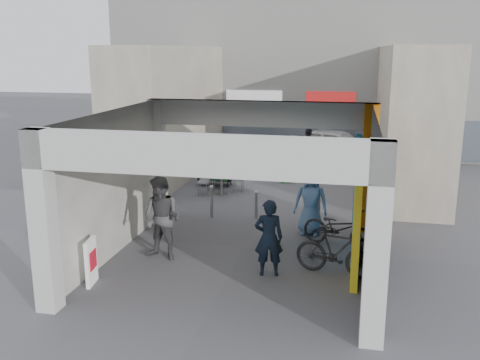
% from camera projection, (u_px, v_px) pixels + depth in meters
% --- Properties ---
extents(ground, '(90.00, 90.00, 0.00)m').
position_uv_depth(ground, '(245.00, 247.00, 13.49)').
color(ground, '#525156').
rests_on(ground, ground).
extents(arcade_canopy, '(6.40, 6.45, 6.40)m').
position_uv_depth(arcade_canopy, '(261.00, 166.00, 12.06)').
color(arcade_canopy, '#B9B8B4').
rests_on(arcade_canopy, ground).
extents(far_building, '(18.00, 4.08, 8.00)m').
position_uv_depth(far_building, '(302.00, 68.00, 25.85)').
color(far_building, white).
rests_on(far_building, ground).
extents(plaza_bldg_left, '(2.00, 9.00, 5.00)m').
position_uv_depth(plaza_bldg_left, '(171.00, 112.00, 20.94)').
color(plaza_bldg_left, '#BBB39B').
rests_on(plaza_bldg_left, ground).
extents(plaza_bldg_right, '(2.00, 9.00, 5.00)m').
position_uv_depth(plaza_bldg_right, '(410.00, 118.00, 19.12)').
color(plaza_bldg_right, '#BBB39B').
rests_on(plaza_bldg_right, ground).
extents(bollard_left, '(0.09, 0.09, 0.95)m').
position_uv_depth(bollard_left, '(212.00, 202.00, 15.82)').
color(bollard_left, gray).
rests_on(bollard_left, ground).
extents(bollard_center, '(0.09, 0.09, 0.81)m').
position_uv_depth(bollard_center, '(256.00, 205.00, 15.73)').
color(bollard_center, gray).
rests_on(bollard_center, ground).
extents(bollard_right, '(0.09, 0.09, 0.93)m').
position_uv_depth(bollard_right, '(319.00, 208.00, 15.23)').
color(bollard_right, gray).
rests_on(bollard_right, ground).
extents(advert_board_near, '(0.16, 0.56, 1.00)m').
position_uv_depth(advert_board_near, '(91.00, 262.00, 11.27)').
color(advert_board_near, silver).
rests_on(advert_board_near, ground).
extents(advert_board_far, '(0.22, 0.55, 1.00)m').
position_uv_depth(advert_board_far, '(162.00, 205.00, 15.38)').
color(advert_board_far, silver).
rests_on(advert_board_far, ground).
extents(cafe_set, '(1.45, 1.17, 0.87)m').
position_uv_depth(cafe_set, '(220.00, 183.00, 18.72)').
color(cafe_set, '#97979B').
rests_on(cafe_set, ground).
extents(produce_stand, '(1.24, 0.67, 0.82)m').
position_uv_depth(produce_stand, '(216.00, 176.00, 19.67)').
color(produce_stand, black).
rests_on(produce_stand, ground).
extents(crate_stack, '(0.55, 0.49, 0.56)m').
position_uv_depth(crate_stack, '(286.00, 175.00, 20.11)').
color(crate_stack, '#19581F').
rests_on(crate_stack, ground).
extents(border_collie, '(0.26, 0.52, 0.72)m').
position_uv_depth(border_collie, '(270.00, 237.00, 13.40)').
color(border_collie, black).
rests_on(border_collie, ground).
extents(man_with_dog, '(0.70, 0.53, 1.73)m').
position_uv_depth(man_with_dog, '(269.00, 238.00, 11.66)').
color(man_with_dog, black).
rests_on(man_with_dog, ground).
extents(man_back_turned, '(1.12, 0.96, 1.99)m').
position_uv_depth(man_back_turned, '(162.00, 218.00, 12.56)').
color(man_back_turned, '#444447').
rests_on(man_back_turned, ground).
extents(man_elderly, '(0.93, 0.63, 1.83)m').
position_uv_depth(man_elderly, '(311.00, 201.00, 14.29)').
color(man_elderly, '#51749E').
rests_on(man_elderly, ground).
extents(man_crates, '(1.15, 0.75, 1.82)m').
position_uv_depth(man_crates, '(308.00, 151.00, 21.44)').
color(man_crates, black).
rests_on(man_crates, ground).
extents(bicycle_front, '(2.03, 1.35, 1.01)m').
position_uv_depth(bicycle_front, '(339.00, 228.00, 13.38)').
color(bicycle_front, black).
rests_on(bicycle_front, ground).
extents(bicycle_rear, '(1.92, 0.98, 1.11)m').
position_uv_depth(bicycle_rear, '(336.00, 251.00, 11.71)').
color(bicycle_rear, black).
rests_on(bicycle_rear, ground).
extents(white_van, '(4.66, 3.14, 1.47)m').
position_uv_depth(white_van, '(336.00, 145.00, 23.69)').
color(white_van, white).
rests_on(white_van, ground).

